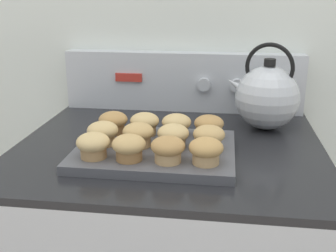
% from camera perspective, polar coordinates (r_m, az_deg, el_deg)
% --- Properties ---
extents(wall_back, '(8.00, 0.05, 2.40)m').
position_cam_1_polar(wall_back, '(1.40, 2.36, 15.44)').
color(wall_back, silver).
rests_on(wall_back, ground_plane).
extents(control_panel, '(0.77, 0.07, 0.19)m').
position_cam_1_polar(control_panel, '(1.38, 2.09, 6.03)').
color(control_panel, '#B7BABF').
rests_on(control_panel, stove_range).
extents(muffin_pan, '(0.38, 0.29, 0.02)m').
position_cam_1_polar(muffin_pan, '(1.02, -1.73, -3.39)').
color(muffin_pan, '#4C4C51').
rests_on(muffin_pan, stove_range).
extents(muffin_r0_c0, '(0.08, 0.08, 0.06)m').
position_cam_1_polar(muffin_r0_c0, '(0.95, -10.10, -2.52)').
color(muffin_r0_c0, '#A37A4C').
rests_on(muffin_r0_c0, muffin_pan).
extents(muffin_r0_c1, '(0.08, 0.08, 0.06)m').
position_cam_1_polar(muffin_r0_c1, '(0.93, -5.32, -2.85)').
color(muffin_r0_c1, olive).
rests_on(muffin_r0_c1, muffin_pan).
extents(muffin_r0_c2, '(0.08, 0.08, 0.06)m').
position_cam_1_polar(muffin_r0_c2, '(0.92, -0.02, -3.11)').
color(muffin_r0_c2, tan).
rests_on(muffin_r0_c2, muffin_pan).
extents(muffin_r0_c3, '(0.08, 0.08, 0.06)m').
position_cam_1_polar(muffin_r0_c3, '(0.91, 5.17, -3.30)').
color(muffin_r0_c3, tan).
rests_on(muffin_r0_c3, muffin_pan).
extents(muffin_r1_c0, '(0.08, 0.08, 0.06)m').
position_cam_1_polar(muffin_r1_c0, '(1.03, -8.83, -0.90)').
color(muffin_r1_c0, tan).
rests_on(muffin_r1_c0, muffin_pan).
extents(muffin_r1_c1, '(0.08, 0.08, 0.06)m').
position_cam_1_polar(muffin_r1_c1, '(1.01, -4.06, -1.11)').
color(muffin_r1_c1, tan).
rests_on(muffin_r1_c1, muffin_pan).
extents(muffin_r1_c2, '(0.08, 0.08, 0.06)m').
position_cam_1_polar(muffin_r1_c2, '(1.00, 0.71, -1.32)').
color(muffin_r1_c2, tan).
rests_on(muffin_r1_c2, muffin_pan).
extents(muffin_r1_c3, '(0.08, 0.08, 0.06)m').
position_cam_1_polar(muffin_r1_c3, '(0.99, 5.56, -1.49)').
color(muffin_r1_c3, tan).
rests_on(muffin_r1_c3, muffin_pan).
extents(muffin_r2_c0, '(0.08, 0.08, 0.06)m').
position_cam_1_polar(muffin_r2_c0, '(1.11, -7.43, 0.54)').
color(muffin_r2_c0, olive).
rests_on(muffin_r2_c0, muffin_pan).
extents(muffin_r2_c1, '(0.08, 0.08, 0.06)m').
position_cam_1_polar(muffin_r2_c1, '(1.09, -3.19, 0.38)').
color(muffin_r2_c1, tan).
rests_on(muffin_r2_c1, muffin_pan).
extents(muffin_r2_c2, '(0.08, 0.08, 0.06)m').
position_cam_1_polar(muffin_r2_c2, '(1.08, 1.16, 0.20)').
color(muffin_r2_c2, olive).
rests_on(muffin_r2_c2, muffin_pan).
extents(muffin_r2_c3, '(0.08, 0.08, 0.06)m').
position_cam_1_polar(muffin_r2_c3, '(1.07, 5.56, 0.02)').
color(muffin_r2_c3, tan).
rests_on(muffin_r2_c3, muffin_pan).
extents(tea_kettle, '(0.22, 0.18, 0.25)m').
position_cam_1_polar(tea_kettle, '(1.22, 13.22, 3.92)').
color(tea_kettle, silver).
rests_on(tea_kettle, stove_range).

